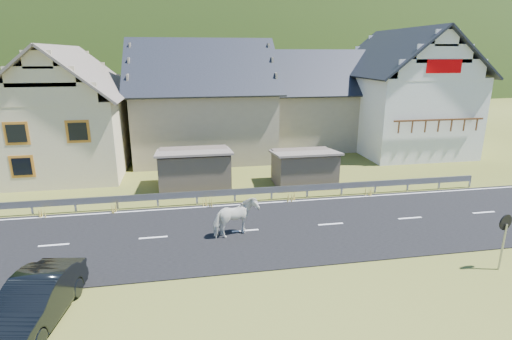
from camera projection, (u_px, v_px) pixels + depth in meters
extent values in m
plane|color=#474C16|center=(245.00, 231.00, 17.81)|extent=(160.00, 160.00, 0.00)
cube|color=black|center=(245.00, 231.00, 17.80)|extent=(60.00, 7.00, 0.04)
cube|color=silver|center=(245.00, 231.00, 17.80)|extent=(60.00, 6.60, 0.01)
cube|color=#93969B|center=(235.00, 192.00, 21.12)|extent=(28.00, 0.08, 0.34)
cube|color=#93969B|center=(32.00, 208.00, 19.52)|extent=(0.10, 0.06, 0.70)
cube|color=#93969B|center=(75.00, 206.00, 19.85)|extent=(0.10, 0.06, 0.70)
cube|color=#93969B|center=(117.00, 203.00, 20.19)|extent=(0.10, 0.06, 0.70)
cube|color=#93969B|center=(158.00, 201.00, 20.53)|extent=(0.10, 0.06, 0.70)
cube|color=#93969B|center=(197.00, 198.00, 20.87)|extent=(0.10, 0.06, 0.70)
cube|color=#93969B|center=(235.00, 196.00, 21.20)|extent=(0.10, 0.06, 0.70)
cube|color=#93969B|center=(271.00, 194.00, 21.54)|extent=(0.10, 0.06, 0.70)
cube|color=#93969B|center=(307.00, 192.00, 21.88)|extent=(0.10, 0.06, 0.70)
cube|color=#93969B|center=(342.00, 190.00, 22.22)|extent=(0.10, 0.06, 0.70)
cube|color=#93969B|center=(375.00, 187.00, 22.56)|extent=(0.10, 0.06, 0.70)
cube|color=#93969B|center=(408.00, 186.00, 22.89)|extent=(0.10, 0.06, 0.70)
cube|color=#93969B|center=(439.00, 184.00, 23.23)|extent=(0.10, 0.06, 0.70)
cube|color=#93969B|center=(470.00, 182.00, 23.57)|extent=(0.10, 0.06, 0.70)
cube|color=brown|center=(195.00, 170.00, 23.30)|extent=(4.30, 3.30, 2.40)
cube|color=brown|center=(304.00, 168.00, 23.95)|extent=(3.80, 2.90, 2.20)
cube|color=beige|center=(71.00, 133.00, 26.75)|extent=(7.00, 9.00, 5.00)
cube|color=#C37421|center=(17.00, 133.00, 21.98)|extent=(1.30, 0.12, 1.30)
cube|color=#C37421|center=(78.00, 131.00, 22.52)|extent=(1.30, 0.12, 1.30)
cube|color=#C37421|center=(22.00, 167.00, 22.51)|extent=(1.30, 0.12, 1.30)
cube|color=gray|center=(37.00, 70.00, 26.69)|extent=(0.70, 0.70, 2.40)
cube|color=gray|center=(203.00, 122.00, 31.11)|extent=(10.00, 9.00, 5.00)
cube|color=gray|center=(318.00, 117.00, 34.74)|extent=(9.00, 8.00, 4.60)
cube|color=white|center=(400.00, 112.00, 32.72)|extent=(8.00, 10.00, 6.00)
cube|color=#DA0003|center=(444.00, 66.00, 26.90)|extent=(2.60, 0.06, 0.90)
cube|color=brown|center=(439.00, 120.00, 27.70)|extent=(6.80, 0.12, 0.12)
ellipsoid|color=#19330C|center=(200.00, 112.00, 194.31)|extent=(440.00, 280.00, 260.00)
imported|color=silver|center=(236.00, 218.00, 17.10)|extent=(1.57, 2.15, 1.66)
imported|color=black|center=(35.00, 302.00, 11.61)|extent=(2.08, 4.39, 1.39)
cylinder|color=#93969B|center=(503.00, 247.00, 14.43)|extent=(0.07, 0.07, 1.80)
cylinder|color=black|center=(506.00, 222.00, 14.23)|extent=(0.59, 0.17, 0.60)
cylinder|color=white|center=(505.00, 222.00, 14.27)|extent=(0.50, 0.14, 0.51)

